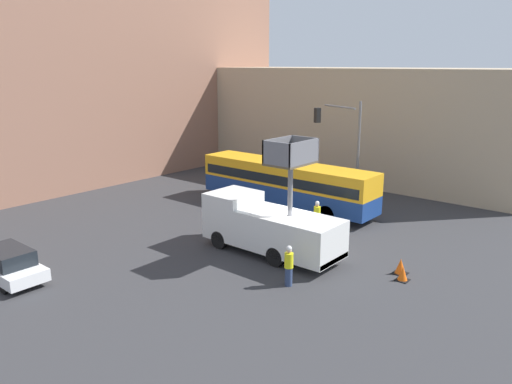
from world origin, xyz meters
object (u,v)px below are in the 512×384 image
Objects in this scene: utility_truck at (269,225)px; parked_car_curbside at (7,263)px; city_bus at (286,181)px; traffic_light_pole at (345,138)px; road_worker_directing at (317,217)px; traffic_cone_near_truck at (403,274)px; road_worker_near_truck at (289,266)px; traffic_cone_mid_road at (400,267)px.

parked_car_curbside is at bearing 145.00° from utility_truck.
traffic_light_pole is at bearing -145.29° from city_bus.
utility_truck is 4.01× the size of road_worker_directing.
parked_car_curbside is (-19.38, 5.37, -3.84)m from traffic_light_pole.
city_bus is 12.31m from traffic_cone_near_truck.
parked_car_curbside is (-16.86, 2.61, -1.03)m from city_bus.
traffic_cone_near_truck is (-3.03, -6.44, -0.60)m from road_worker_directing.
parked_car_curbside is (-7.36, 9.82, -0.17)m from road_worker_near_truck.
traffic_cone_near_truck is 0.73m from traffic_cone_mid_road.
city_bus is 17.10m from parked_car_curbside.
road_worker_directing is 2.55× the size of traffic_cone_mid_road.
traffic_cone_near_truck is at bearing -50.52° from parked_car_curbside.
parked_car_curbside is (-11.60, 12.94, 0.40)m from traffic_cone_mid_road.
road_worker_directing reaches higher than traffic_cone_mid_road.
traffic_cone_near_truck is at bearing -136.57° from traffic_light_pole.
parked_car_curbside is (-10.98, 13.33, 0.44)m from traffic_cone_near_truck.
city_bus is at bearing -8.80° from parked_car_curbside.
traffic_light_pole is 11.66m from traffic_cone_mid_road.
road_worker_near_truck is 5.07m from traffic_cone_near_truck.
utility_truck is 1.06× the size of traffic_light_pole.
city_bus is 4.68m from traffic_light_pole.
utility_truck is 8.27m from city_bus.
road_worker_directing reaches higher than traffic_cone_near_truck.
road_worker_directing is at bearing 138.57° from city_bus.
road_worker_directing is (4.26, -0.06, -0.59)m from utility_truck.
traffic_cone_mid_road is (4.24, -3.12, -0.57)m from road_worker_near_truck.
utility_truck is 10.22× the size of traffic_cone_mid_road.
parked_car_curbside is at bearing 73.49° from city_bus.
utility_truck reaches higher than road_worker_near_truck.
traffic_cone_mid_road is at bearing 145.29° from city_bus.
utility_truck is 11.37× the size of traffic_cone_near_truck.
parked_car_curbside is at bearing -142.21° from road_worker_directing.
city_bus is (7.11, 4.22, 0.27)m from utility_truck.
utility_truck is 6.72m from traffic_cone_near_truck.
utility_truck is at bearing 100.67° from traffic_cone_near_truck.
utility_truck is 1.63× the size of parked_car_curbside.
road_worker_directing is at bearing 68.29° from traffic_cone_mid_road.
road_worker_near_truck is (-9.50, -7.21, -0.86)m from city_bus.
parked_car_curbside reaches higher than traffic_cone_mid_road.
traffic_light_pole is at bearing 142.46° from road_worker_near_truck.
utility_truck is at bearing 112.97° from city_bus.
city_bus reaches higher than traffic_cone_mid_road.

